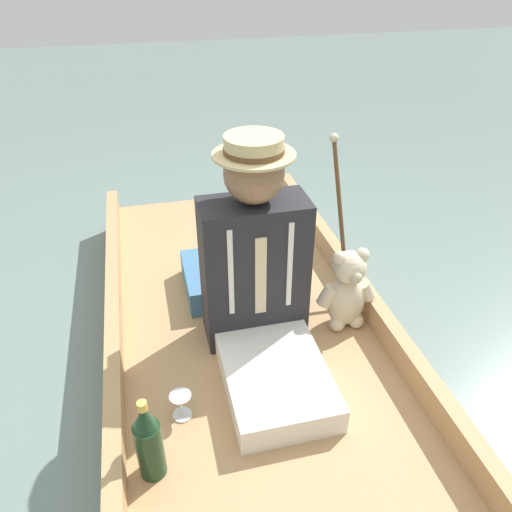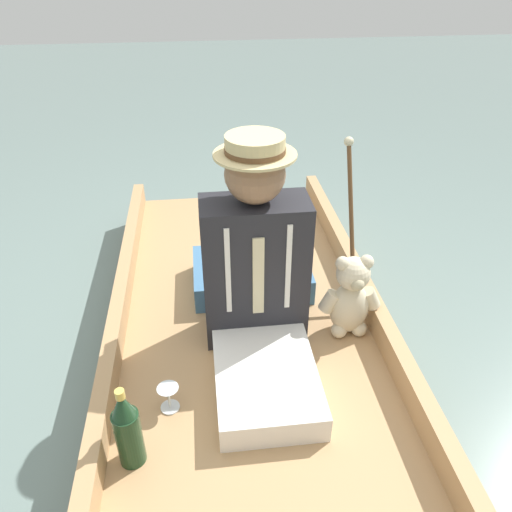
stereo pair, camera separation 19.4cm
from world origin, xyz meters
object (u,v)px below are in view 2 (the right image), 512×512
(seated_person, at_px, (257,279))
(teddy_bear, at_px, (350,298))
(wine_glass, at_px, (168,394))
(walking_cane, at_px, (351,212))
(champagne_bottle, at_px, (127,429))

(seated_person, height_order, teddy_bear, seated_person)
(wine_glass, xyz_separation_m, walking_cane, (-0.82, -0.64, 0.35))
(wine_glass, bearing_deg, seated_person, -139.67)
(seated_person, relative_size, walking_cane, 1.22)
(teddy_bear, bearing_deg, seated_person, 4.87)
(seated_person, height_order, wine_glass, seated_person)
(teddy_bear, xyz_separation_m, wine_glass, (0.76, 0.34, -0.10))
(teddy_bear, bearing_deg, wine_glass, 24.13)
(seated_person, relative_size, wine_glass, 8.47)
(wine_glass, bearing_deg, walking_cane, -142.00)
(walking_cane, bearing_deg, teddy_bear, 78.27)
(wine_glass, height_order, walking_cane, walking_cane)
(walking_cane, distance_m, champagne_bottle, 1.29)
(seated_person, distance_m, champagne_bottle, 0.72)
(walking_cane, bearing_deg, champagne_bottle, 41.91)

